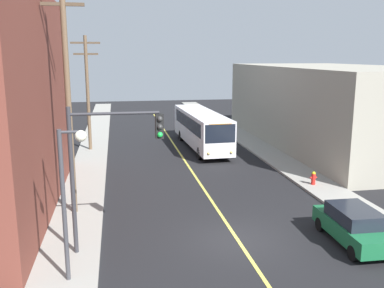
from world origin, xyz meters
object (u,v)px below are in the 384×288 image
object	(u,v)px
parked_car_green	(354,225)
traffic_signal_left_corner	(111,152)
city_bus	(201,128)
utility_pole_near	(68,87)
utility_pole_mid	(87,88)
fire_hydrant	(313,178)
street_lamp_left	(69,184)

from	to	relation	value
parked_car_green	traffic_signal_left_corner	size ratio (longest dim) A/B	0.74
city_bus	utility_pole_near	size ratio (longest dim) A/B	1.04
city_bus	traffic_signal_left_corner	bearing A→B (deg)	-111.38
utility_pole_mid	fire_hydrant	distance (m)	19.86
utility_pole_near	traffic_signal_left_corner	distance (m)	5.68
utility_pole_mid	traffic_signal_left_corner	world-z (taller)	utility_pole_mid
parked_car_green	street_lamp_left	world-z (taller)	street_lamp_left
parked_car_green	street_lamp_left	bearing A→B (deg)	-174.11
parked_car_green	utility_pole_near	bearing A→B (deg)	154.91
utility_pole_mid	traffic_signal_left_corner	distance (m)	20.02
parked_car_green	street_lamp_left	distance (m)	12.09
city_bus	street_lamp_left	xyz separation A→B (m)	(-9.03, -21.60, 1.92)
city_bus	parked_car_green	xyz separation A→B (m)	(2.65, -20.40, -0.98)
city_bus	traffic_signal_left_corner	xyz separation A→B (m)	(-7.61, -19.44, 2.49)
street_lamp_left	fire_hydrant	size ratio (longest dim) A/B	6.55
city_bus	street_lamp_left	size ratio (longest dim) A/B	2.22
street_lamp_left	fire_hydrant	world-z (taller)	street_lamp_left
city_bus	street_lamp_left	bearing A→B (deg)	-112.68
traffic_signal_left_corner	street_lamp_left	world-z (taller)	traffic_signal_left_corner
parked_car_green	utility_pole_near	size ratio (longest dim) A/B	0.38
city_bus	utility_pole_mid	xyz separation A→B (m)	(-9.65, 0.45, 3.59)
utility_pole_mid	fire_hydrant	size ratio (longest dim) A/B	11.36
traffic_signal_left_corner	fire_hydrant	world-z (taller)	traffic_signal_left_corner
street_lamp_left	utility_pole_mid	bearing A→B (deg)	91.62
utility_pole_near	utility_pole_mid	distance (m)	15.14
city_bus	parked_car_green	world-z (taller)	city_bus
city_bus	traffic_signal_left_corner	size ratio (longest dim) A/B	2.04
parked_car_green	fire_hydrant	xyz separation A→B (m)	(2.00, 7.93, -0.26)
utility_pole_near	street_lamp_left	size ratio (longest dim) A/B	2.14
utility_pole_mid	parked_car_green	bearing A→B (deg)	-59.45
parked_car_green	city_bus	bearing A→B (deg)	97.41
utility_pole_near	city_bus	bearing A→B (deg)	56.66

